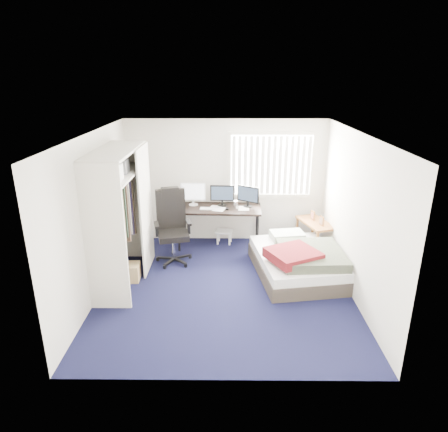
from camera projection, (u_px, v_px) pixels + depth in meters
name	position (u px, v px, depth m)	size (l,w,h in m)	color
ground	(225.00, 288.00, 6.54)	(4.20, 4.20, 0.00)	black
room_shell	(225.00, 200.00, 6.04)	(4.20, 4.20, 4.20)	silver
window_assembly	(271.00, 165.00, 7.92)	(1.72, 0.09, 1.32)	white
closet	(121.00, 204.00, 6.36)	(0.64, 1.84, 2.22)	beige
desk	(219.00, 206.00, 7.92)	(1.68, 0.84, 1.27)	black
office_chair	(173.00, 234.00, 7.37)	(0.78, 0.78, 1.37)	black
footstool	(224.00, 233.00, 8.22)	(0.37, 0.31, 0.27)	white
nightstand	(316.00, 225.00, 7.75)	(0.69, 0.98, 0.79)	brown
bed	(299.00, 261.00, 6.89)	(1.62, 2.00, 0.61)	#3A322A
pine_box	(128.00, 272.00, 6.75)	(0.39, 0.29, 0.29)	#A37E51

